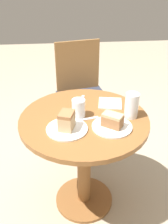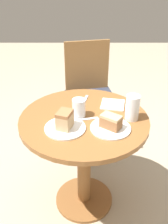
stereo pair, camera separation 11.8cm
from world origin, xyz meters
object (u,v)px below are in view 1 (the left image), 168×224
plate_near (67,129)px  cake_slice_far (112,120)px  glass_lemonade (79,109)px  glass_water (132,106)px  plate_far (112,127)px  chair (82,93)px  cake_slice_near (67,121)px

plate_near → cake_slice_far: size_ratio=1.78×
glass_lemonade → plate_near: bearing=-119.0°
cake_slice_far → glass_water: 0.17m
plate_far → cake_slice_far: cake_slice_far is taller
glass_lemonade → plate_far: bearing=-37.2°
plate_near → plate_far: bearing=0.0°
chair → cake_slice_near: 0.95m
cake_slice_far → chair: bearing=96.1°
cake_slice_near → glass_lemonade: (0.08, 0.14, -0.01)m
chair → cake_slice_far: size_ratio=7.09×
plate_near → cake_slice_far: (0.25, 0.00, 0.04)m
cake_slice_far → glass_lemonade: bearing=142.8°
cake_slice_near → plate_near: bearing=-90.0°
plate_far → glass_water: size_ratio=1.50×
plate_near → chair: bearing=79.8°
plate_far → cake_slice_near: size_ratio=1.98×
chair → cake_slice_far: bearing=-95.2°
cake_slice_far → glass_water: glass_water is taller
plate_far → cake_slice_near: cake_slice_near is taller
cake_slice_near → glass_water: size_ratio=0.76×
chair → glass_water: (0.23, -0.78, 0.30)m
plate_near → cake_slice_near: bearing=90.0°
chair → cake_slice_near: chair is taller
plate_near → glass_water: bearing=15.1°
plate_far → glass_lemonade: 0.23m
glass_water → plate_near: bearing=-164.9°
cake_slice_near → glass_lemonade: size_ratio=1.03×
plate_near → cake_slice_far: bearing=0.0°
cake_slice_near → plate_far: bearing=0.0°
plate_far → cake_slice_far: (0.00, -0.00, 0.04)m
cake_slice_near → glass_lemonade: 0.16m
plate_near → plate_far: 0.25m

